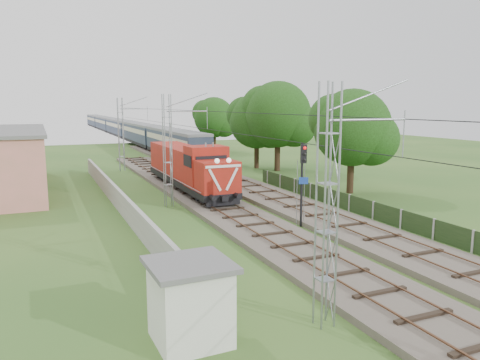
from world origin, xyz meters
name	(u,v)px	position (x,y,z in m)	size (l,w,h in m)	color
ground	(286,248)	(0.00, 0.00, 0.00)	(140.00, 140.00, 0.00)	#2B541F
track_main	(234,215)	(0.00, 7.00, 0.18)	(4.20, 70.00, 0.45)	#6B6054
track_side	(230,180)	(5.00, 20.00, 0.18)	(4.20, 80.00, 0.45)	#6B6054
catenary	(168,151)	(-2.95, 12.00, 4.05)	(3.31, 70.00, 8.00)	gray
boundary_wall	(119,200)	(-6.50, 12.00, 0.75)	(0.25, 40.00, 1.50)	#9E9E99
fence	(373,210)	(8.00, 3.00, 0.60)	(0.12, 32.00, 1.20)	black
locomotive	(189,167)	(0.00, 16.78, 2.15)	(2.85, 16.25, 4.13)	black
coach_rake	(120,127)	(5.00, 83.35, 2.46)	(2.95, 110.24, 3.41)	black
signal_post	(303,170)	(2.87, 3.26, 3.46)	(0.54, 0.43, 5.03)	black
relay_hut	(190,302)	(-7.40, -7.27, 1.30)	(2.55, 2.55, 2.57)	silver
tree_a	(353,129)	(12.22, 11.05, 5.34)	(6.61, 6.29, 8.56)	#3A2518
tree_b	(279,115)	(12.89, 25.18, 6.12)	(7.56, 7.20, 9.81)	#3A2518
tree_c	(257,122)	(11.71, 28.06, 5.35)	(6.61, 6.30, 8.57)	#3A2518
tree_d	(215,118)	(13.68, 47.45, 5.24)	(6.48, 6.17, 8.40)	#3A2518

